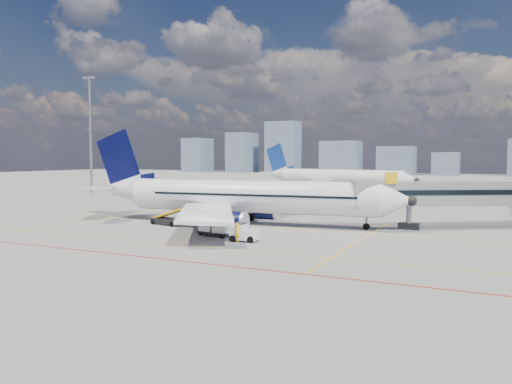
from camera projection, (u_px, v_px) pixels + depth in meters
ground at (215, 235)px, 50.48m from camera, size 420.00×420.00×0.00m
apron_markings at (189, 241)px, 47.21m from camera, size 90.00×35.12×0.01m
jet_bridge at (476, 195)px, 55.26m from camera, size 23.55×15.78×6.30m
floodlight_mast_nw at (90, 131)px, 109.27m from camera, size 3.20×0.61×25.45m
distant_skyline at (420, 155)px, 222.91m from camera, size 250.09×15.53×25.73m
main_aircraft at (237, 197)px, 58.98m from camera, size 39.88×34.69×11.66m
second_aircraft at (333, 178)px, 111.58m from camera, size 38.45×32.96×11.41m
baggage_tug at (243, 233)px, 46.77m from camera, size 2.59×1.66×1.74m
cargo_dolly at (216, 225)px, 50.01m from camera, size 3.97×2.36×2.04m
belt_loader at (168, 220)px, 58.01m from camera, size 6.06×2.49×2.43m
ramp_worker at (238, 233)px, 46.16m from camera, size 0.44×0.66×1.76m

